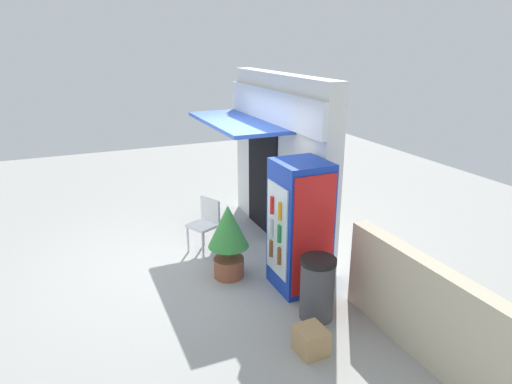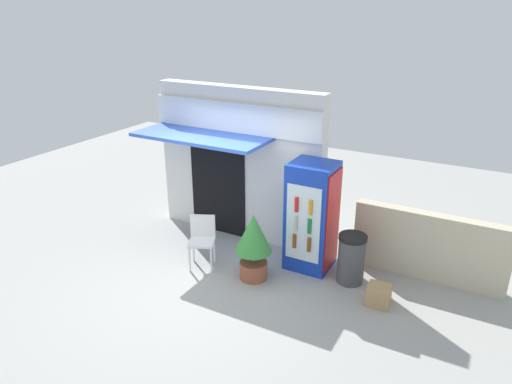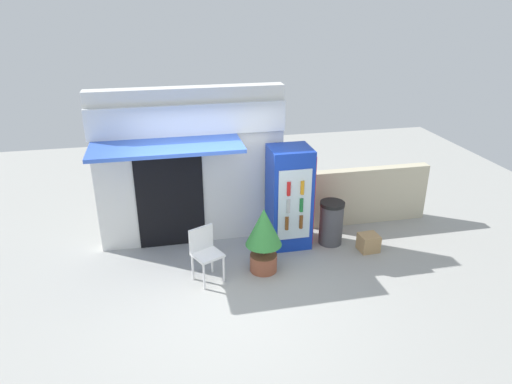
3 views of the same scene
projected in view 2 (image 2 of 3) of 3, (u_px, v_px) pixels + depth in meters
The scene contains 8 objects.
ground at pixel (202, 277), 7.62m from camera, with size 16.00×16.00×0.00m, color #A3A39E.
storefront_building at pixel (237, 161), 8.57m from camera, with size 3.26×1.26×2.79m.
drink_cooler at pixel (312, 216), 7.63m from camera, with size 0.73×0.72×1.81m.
plastic_chair at pixel (202, 237), 7.80m from camera, with size 0.54×0.53×0.87m.
potted_plant_near_shop at pixel (253, 241), 7.36m from camera, with size 0.59×0.59×1.11m.
trash_bin at pixel (351, 259), 7.36m from camera, with size 0.44×0.44×0.81m.
stone_boundary_wall at pixel (429, 247), 7.40m from camera, with size 2.36×0.21×1.12m, color beige.
cardboard_box at pixel (379, 295), 6.87m from camera, with size 0.33×0.30×0.30m, color tan.
Camera 2 is at (3.92, -5.35, 4.10)m, focal length 33.07 mm.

